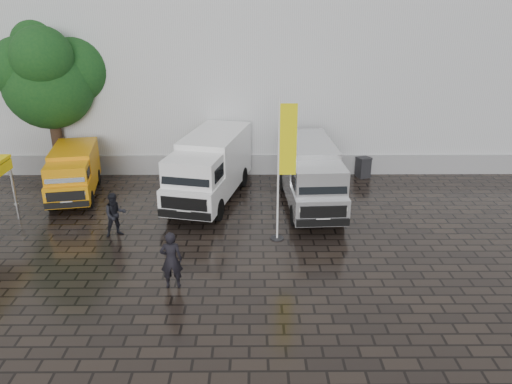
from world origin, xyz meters
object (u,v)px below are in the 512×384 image
wheelie_bin (363,167)px  person_front (171,260)px  flagpole (284,163)px  van_white (210,169)px  van_silver (310,177)px  person_tent (115,215)px  van_yellow (74,174)px

wheelie_bin → person_front: (-8.05, -10.22, 0.43)m
flagpole → van_white: bearing=126.9°
van_white → van_silver: van_white is taller
van_silver → person_tent: van_silver is taller
person_tent → van_silver: bearing=-7.0°
van_yellow → person_front: van_yellow is taller
person_tent → flagpole: bearing=-30.7°
van_yellow → flagpole: flagpole is taller
van_yellow → person_front: (5.53, -7.67, -0.13)m
van_white → person_front: bearing=-81.8°
person_tent → van_yellow: bearing=97.9°
van_yellow → wheelie_bin: (13.58, 2.55, -0.56)m
person_front → van_white: bearing=-98.2°
van_white → wheelie_bin: 8.05m
van_white → person_tent: size_ratio=3.84×
van_yellow → person_front: bearing=-64.6°
flagpole → person_front: (-3.60, -3.30, -2.05)m
wheelie_bin → person_front: 13.01m
flagpole → wheelie_bin: size_ratio=5.19×
flagpole → person_front: flagpole is taller
van_silver → wheelie_bin: 4.91m
van_yellow → van_silver: bearing=-16.7°
van_yellow → person_tent: (2.87, -4.03, -0.22)m
van_white → person_tent: (-3.27, -3.63, -0.57)m
van_white → flagpole: flagpole is taller
van_yellow → van_silver: (10.48, -1.17, 0.26)m
van_white → van_yellow: bearing=-170.7°
flagpole → van_silver: bearing=67.0°
van_silver → person_tent: size_ratio=3.61×
wheelie_bin → van_white: bearing=-178.0°
van_white → van_silver: bearing=3.0°
van_white → wheelie_bin: bearing=34.7°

